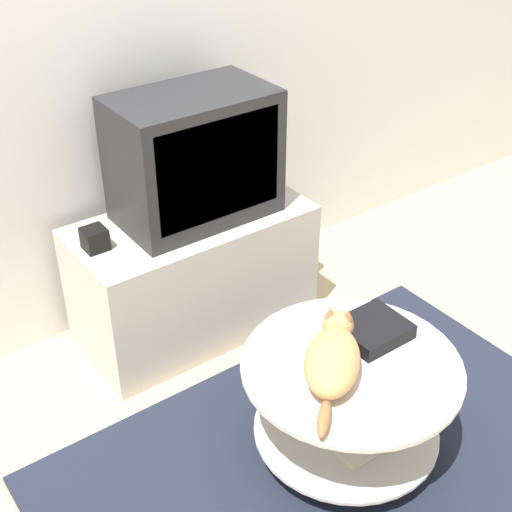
{
  "coord_description": "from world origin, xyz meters",
  "views": [
    {
      "loc": [
        -1.26,
        -1.26,
        2.03
      ],
      "look_at": [
        0.02,
        0.5,
        0.62
      ],
      "focal_mm": 50.0,
      "sensor_mm": 36.0,
      "label": 1
    }
  ],
  "objects_px": {
    "dvd_box": "(373,329)",
    "cat": "(333,357)",
    "speaker": "(95,239)",
    "tv": "(194,157)"
  },
  "relations": [
    {
      "from": "cat",
      "to": "speaker",
      "type": "bearing_deg",
      "value": 68.89
    },
    {
      "from": "dvd_box",
      "to": "cat",
      "type": "bearing_deg",
      "value": -166.32
    },
    {
      "from": "speaker",
      "to": "dvd_box",
      "type": "xyz_separation_m",
      "value": [
        0.62,
        -0.9,
        -0.15
      ]
    },
    {
      "from": "speaker",
      "to": "cat",
      "type": "bearing_deg",
      "value": -68.33
    },
    {
      "from": "tv",
      "to": "dvd_box",
      "type": "height_order",
      "value": "tv"
    },
    {
      "from": "tv",
      "to": "cat",
      "type": "xyz_separation_m",
      "value": [
        -0.08,
        -0.96,
        -0.34
      ]
    },
    {
      "from": "speaker",
      "to": "dvd_box",
      "type": "relative_size",
      "value": 0.39
    },
    {
      "from": "speaker",
      "to": "cat",
      "type": "height_order",
      "value": "speaker"
    },
    {
      "from": "speaker",
      "to": "dvd_box",
      "type": "bearing_deg",
      "value": -55.42
    },
    {
      "from": "tv",
      "to": "dvd_box",
      "type": "xyz_separation_m",
      "value": [
        0.16,
        -0.9,
        -0.37
      ]
    }
  ]
}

